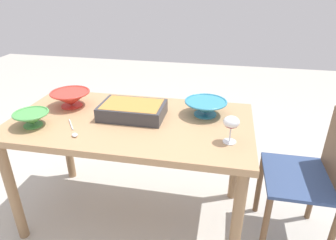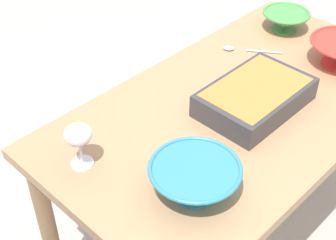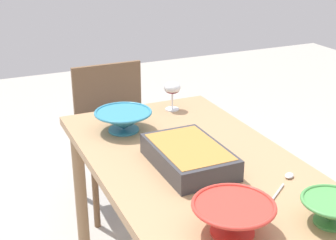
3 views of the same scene
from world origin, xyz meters
TOP-DOWN VIEW (x-y plane):
  - ground_plane at (0.00, 0.00)m, footprint 8.00×8.00m
  - dining_table at (0.00, 0.00)m, footprint 1.43×0.77m
  - chair at (-1.06, -0.00)m, footprint 0.38×0.44m
  - wine_glass at (-0.58, 0.15)m, footprint 0.08×0.08m
  - casserole_dish at (0.00, -0.04)m, footprint 0.38×0.25m
  - mixing_bowl at (0.44, -0.12)m, footprint 0.25×0.25m
  - small_bowl at (-0.43, -0.16)m, footprint 0.26×0.26m
  - serving_bowl at (0.52, 0.18)m, footprint 0.20×0.20m
  - serving_spoon at (0.26, 0.21)m, footprint 0.15×0.20m

SIDE VIEW (x-z plane):
  - ground_plane at x=0.00m, z-range 0.00..0.00m
  - chair at x=-1.06m, z-range 0.06..0.90m
  - dining_table at x=0.00m, z-range 0.28..1.01m
  - serving_spoon at x=0.26m, z-range 0.74..0.75m
  - casserole_dish at x=0.00m, z-range 0.74..0.83m
  - serving_bowl at x=0.52m, z-range 0.74..0.83m
  - small_bowl at x=-0.43m, z-range 0.74..0.84m
  - mixing_bowl at x=0.44m, z-range 0.74..0.84m
  - wine_glass at x=-0.58m, z-range 0.77..0.92m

